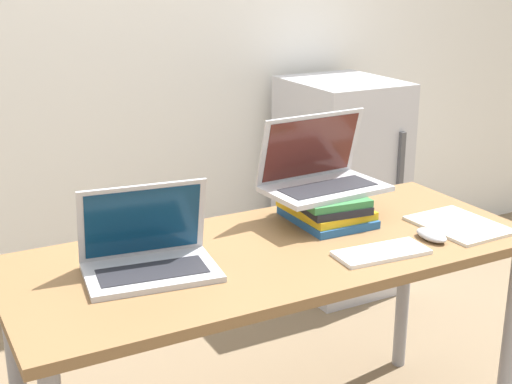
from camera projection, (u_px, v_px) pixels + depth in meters
The scene contains 9 objects.
wall_back at pixel (118, 4), 3.02m from camera, with size 8.00×0.05×2.70m.
desk at pixel (276, 274), 2.09m from camera, with size 1.55×0.65×0.73m.
laptop_left at pixel (148, 255), 1.89m from camera, with size 0.37×0.27×0.23m.
book_stack at pixel (326, 207), 2.27m from camera, with size 0.23×0.28×0.10m.
laptop_on_books at pixel (321, 174), 2.27m from camera, with size 0.39×0.26×0.24m.
wireless_keyboard at pixel (381, 252), 2.01m from camera, with size 0.28×0.13×0.01m.
mouse at pixel (431, 235), 2.12m from camera, with size 0.06×0.11×0.03m.
notepad at pixel (459, 225), 2.23m from camera, with size 0.23×0.29×0.01m.
mini_fridge at pixel (339, 186), 3.39m from camera, with size 0.45×0.55×1.01m.
Camera 1 is at (-0.95, -1.34, 1.52)m, focal length 50.00 mm.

